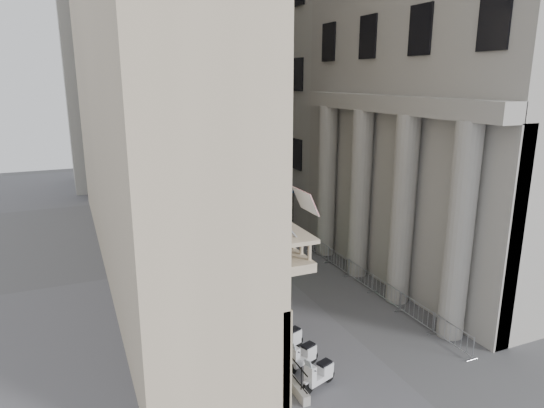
{
  "coord_description": "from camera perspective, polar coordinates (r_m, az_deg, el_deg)",
  "views": [
    {
      "loc": [
        -11.52,
        -9.63,
        11.7
      ],
      "look_at": [
        -0.62,
        15.91,
        4.5
      ],
      "focal_mm": 32.0,
      "sensor_mm": 36.0,
      "label": 1
    }
  ],
  "objects": [
    {
      "name": "barrier_1",
      "position": [
        25.74,
        16.51,
        -13.14
      ],
      "size": [
        0.6,
        2.4,
        1.1
      ],
      "primitive_type": null,
      "color": "#A5A7AD",
      "rests_on": "ground"
    },
    {
      "name": "scooter_8",
      "position": [
        29.35,
        -5.08,
        -9.01
      ],
      "size": [
        1.51,
        0.98,
        1.5
      ],
      "primitive_type": null,
      "rotation": [
        0.0,
        0.0,
        1.9
      ],
      "color": "silver",
      "rests_on": "ground"
    },
    {
      "name": "street_lamp",
      "position": [
        33.38,
        -8.3,
        1.9
      ],
      "size": [
        2.47,
        0.53,
        7.58
      ],
      "rotation": [
        0.0,
        0.0,
        0.14
      ],
      "color": "gray",
      "rests_on": "ground"
    },
    {
      "name": "barrier_3",
      "position": [
        29.33,
        10.27,
        -9.22
      ],
      "size": [
        0.6,
        2.4,
        1.1
      ],
      "primitive_type": null,
      "color": "#A5A7AD",
      "rests_on": "ground"
    },
    {
      "name": "barrier_5",
      "position": [
        33.28,
        5.54,
        -6.12
      ],
      "size": [
        0.6,
        2.4,
        1.1
      ],
      "primitive_type": null,
      "color": "#A5A7AD",
      "rests_on": "ground"
    },
    {
      "name": "scooter_9",
      "position": [
        30.58,
        -5.9,
        -8.04
      ],
      "size": [
        1.51,
        0.98,
        1.5
      ],
      "primitive_type": null,
      "rotation": [
        0.0,
        0.0,
        1.9
      ],
      "color": "silver",
      "rests_on": "ground"
    },
    {
      "name": "scooter_11",
      "position": [
        33.08,
        -7.36,
        -6.3
      ],
      "size": [
        1.51,
        0.98,
        1.5
      ],
      "primitive_type": null,
      "rotation": [
        0.0,
        0.0,
        1.9
      ],
      "color": "silver",
      "rests_on": "ground"
    },
    {
      "name": "scooter_1",
      "position": [
        21.34,
        3.63,
        -18.75
      ],
      "size": [
        1.51,
        0.98,
        1.5
      ],
      "primitive_type": null,
      "rotation": [
        0.0,
        0.0,
        1.9
      ],
      "color": "silver",
      "rests_on": "ground"
    },
    {
      "name": "scooter_10",
      "position": [
        31.83,
        -6.66,
        -7.13
      ],
      "size": [
        1.51,
        0.98,
        1.5
      ],
      "primitive_type": null,
      "rotation": [
        0.0,
        0.0,
        1.9
      ],
      "color": "silver",
      "rests_on": "ground"
    },
    {
      "name": "scooter_3",
      "position": [
        23.49,
        0.45,
        -15.33
      ],
      "size": [
        1.51,
        0.98,
        1.5
      ],
      "primitive_type": null,
      "rotation": [
        0.0,
        0.0,
        1.9
      ],
      "color": "silver",
      "rests_on": "ground"
    },
    {
      "name": "iron_fence",
      "position": [
        30.86,
        -7.91,
        -7.89
      ],
      "size": [
        0.3,
        28.0,
        1.4
      ],
      "primitive_type": null,
      "color": "black",
      "rests_on": "ground"
    },
    {
      "name": "scooter_14",
      "position": [
        36.91,
        -9.16,
        -4.14
      ],
      "size": [
        1.51,
        0.98,
        1.5
      ],
      "primitive_type": null,
      "rotation": [
        0.0,
        0.0,
        1.9
      ],
      "color": "silver",
      "rests_on": "ground"
    },
    {
      "name": "scooter_7",
      "position": [
        28.14,
        -4.17,
        -10.07
      ],
      "size": [
        1.51,
        0.98,
        1.5
      ],
      "primitive_type": null,
      "rotation": [
        0.0,
        0.0,
        1.9
      ],
      "color": "silver",
      "rests_on": "ground"
    },
    {
      "name": "scooter_13",
      "position": [
        35.63,
        -8.6,
        -4.81
      ],
      "size": [
        1.51,
        0.98,
        1.5
      ],
      "primitive_type": null,
      "rotation": [
        0.0,
        0.0,
        1.9
      ],
      "color": "silver",
      "rests_on": "ground"
    },
    {
      "name": "scooter_5",
      "position": [
        25.77,
        -2.09,
        -12.47
      ],
      "size": [
        1.51,
        0.98,
        1.5
      ],
      "primitive_type": null,
      "rotation": [
        0.0,
        0.0,
        1.9
      ],
      "color": "silver",
      "rests_on": "ground"
    },
    {
      "name": "barrier_2",
      "position": [
        27.48,
        13.16,
        -11.07
      ],
      "size": [
        0.6,
        2.4,
        1.1
      ],
      "primitive_type": null,
      "color": "#A5A7AD",
      "rests_on": "ground"
    },
    {
      "name": "scooter_0",
      "position": [
        20.32,
        5.52,
        -20.69
      ],
      "size": [
        1.51,
        0.98,
        1.5
      ],
      "primitive_type": null,
      "rotation": [
        0.0,
        0.0,
        1.9
      ],
      "color": "silver",
      "rests_on": "ground"
    },
    {
      "name": "scooter_6",
      "position": [
        26.94,
        -3.18,
        -11.22
      ],
      "size": [
        1.51,
        0.98,
        1.5
      ],
      "primitive_type": null,
      "rotation": [
        0.0,
        0.0,
        1.9
      ],
      "color": "silver",
      "rests_on": "ground"
    },
    {
      "name": "scooter_2",
      "position": [
        22.4,
        1.95,
        -16.96
      ],
      "size": [
        1.51,
        0.98,
        1.5
      ],
      "primitive_type": null,
      "rotation": [
        0.0,
        0.0,
        1.9
      ],
      "color": "silver",
      "rests_on": "ground"
    },
    {
      "name": "barrier_7",
      "position": [
        37.49,
        1.89,
        -3.66
      ],
      "size": [
        0.6,
        2.4,
        1.1
      ],
      "primitive_type": null,
      "color": "#A5A7AD",
      "rests_on": "ground"
    },
    {
      "name": "scooter_12",
      "position": [
        34.35,
        -8.0,
        -5.53
      ],
      "size": [
        1.51,
        0.98,
        1.5
      ],
      "primitive_type": null,
      "rotation": [
        0.0,
        0.0,
        1.9
      ],
      "color": "silver",
      "rests_on": "ground"
    },
    {
      "name": "barrier_0",
      "position": [
        24.14,
        20.38,
        -15.45
      ],
      "size": [
        0.6,
        2.4,
        1.1
      ],
      "primitive_type": null,
      "color": "#A5A7AD",
      "rests_on": "ground"
    },
    {
      "name": "barrier_9",
      "position": [
        41.87,
        -1.0,
        -1.69
      ],
      "size": [
        0.6,
        2.4,
        1.1
      ],
      "primitive_type": null,
      "color": "#A5A7AD",
      "rests_on": "ground"
    },
    {
      "name": "pedestrian_a",
      "position": [
        36.65,
        -4.6,
        -2.82
      ],
      "size": [
        0.61,
        0.43,
        1.59
      ],
      "primitive_type": "imported",
      "rotation": [
        0.0,
        0.0,
        3.24
      ],
      "color": "#0D0E36",
      "rests_on": "ground"
    },
    {
      "name": "info_kiosk",
      "position": [
        28.99,
        -3.29,
        -7.33
      ],
      "size": [
        0.46,
        0.89,
        1.81
      ],
      "rotation": [
        0.0,
        0.0,
        -0.25
      ],
      "color": "black",
      "rests_on": "ground"
    },
    {
      "name": "pedestrian_c",
      "position": [
        47.86,
        -11.04,
        1.18
      ],
      "size": [
        0.89,
        0.62,
        1.73
      ],
      "primitive_type": "imported",
      "rotation": [
        0.0,
        0.0,
        3.23
      ],
      "color": "black",
      "rests_on": "ground"
    },
    {
      "name": "blue_awning",
      "position": [
        40.64,
        0.6,
        -2.2
      ],
      "size": [
        1.6,
        3.0,
        3.0
      ],
      "primitive_type": null,
      "color": "navy",
      "rests_on": "ground"
    },
    {
      "name": "scooter_4",
      "position": [
        24.62,
        -0.89,
        -13.84
      ],
      "size": [
        1.51,
        0.98,
        1.5
      ],
      "primitive_type": null,
      "rotation": [
        0.0,
        0.0,
        1.9
      ],
      "color": "silver",
      "rests_on": "ground"
    },
    {
      "name": "flag",
      "position": [
        20.18,
        3.56,
        -20.92
      ],
      "size": [
        1.0,
        1.4,
        8.2
      ],
      "primitive_type": null,
      "color": "#9E0C11",
      "rests_on": "ground"
    },
    {
      "name": "barrier_4",
      "position": [
        31.27,
        7.75,
        -7.58
      ],
      "size": [
        0.6,
        2.4,
        1.1
      ],
      "primitive_type": null,
      "color": "#A5A7AD",
      "rests_on": "ground"
    },
    {
      "name": "far_building",
      "position": [
        58.86,
        -12.37,
        17.43
      ],
      "size": [
        22.0,
        10.0,
        30.0
      ],
      "primitive_type": "cube",
      "color": "#A4A39B",
      "rests_on": "ground"
    },
    {
      "name": "barrier_6",
      "position": [
        35.36,
        3.61,
        -4.82
      ],
      "size": [
        0.6,
        2.4,
        1.1
      ],
      "primitive_type": null,
      "color": "#A5A7AD",
      "rests_on": "ground"
    },
    {
      "name": "pedestrian_b",
      "position": [
        38.34,
        -0.33,
        -1.94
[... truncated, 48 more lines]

